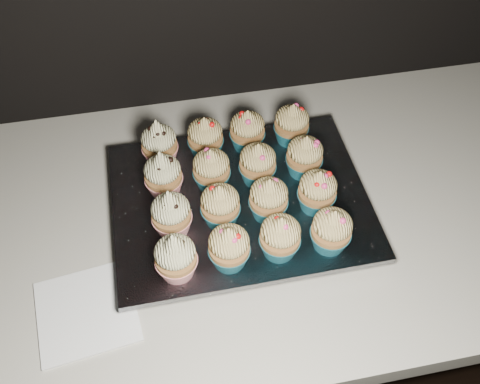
# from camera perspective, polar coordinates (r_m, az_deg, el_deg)

# --- Properties ---
(cabinet) EXTENTS (2.40, 0.60, 0.86)m
(cabinet) POSITION_cam_1_polar(r_m,az_deg,el_deg) (1.33, 1.18, -14.17)
(cabinet) COLOR black
(cabinet) RESTS_ON ground
(worktop) EXTENTS (2.44, 0.64, 0.04)m
(worktop) POSITION_cam_1_polar(r_m,az_deg,el_deg) (0.94, 1.61, -2.35)
(worktop) COLOR beige
(worktop) RESTS_ON cabinet
(napkin) EXTENTS (0.16, 0.16, 0.00)m
(napkin) POSITION_cam_1_polar(r_m,az_deg,el_deg) (0.85, -16.03, -12.13)
(napkin) COLOR white
(napkin) RESTS_ON worktop
(baking_tray) EXTENTS (0.39, 0.30, 0.02)m
(baking_tray) POSITION_cam_1_polar(r_m,az_deg,el_deg) (0.91, 0.00, -1.56)
(baking_tray) COLOR black
(baking_tray) RESTS_ON worktop
(foil_lining) EXTENTS (0.42, 0.33, 0.01)m
(foil_lining) POSITION_cam_1_polar(r_m,az_deg,el_deg) (0.90, 0.00, -0.89)
(foil_lining) COLOR silver
(foil_lining) RESTS_ON baking_tray
(cupcake_0) EXTENTS (0.06, 0.06, 0.10)m
(cupcake_0) POSITION_cam_1_polar(r_m,az_deg,el_deg) (0.78, -6.89, -6.86)
(cupcake_0) COLOR red
(cupcake_0) RESTS_ON foil_lining
(cupcake_1) EXTENTS (0.06, 0.06, 0.08)m
(cupcake_1) POSITION_cam_1_polar(r_m,az_deg,el_deg) (0.79, -1.17, -5.87)
(cupcake_1) COLOR #196678
(cupcake_1) RESTS_ON foil_lining
(cupcake_2) EXTENTS (0.06, 0.06, 0.08)m
(cupcake_2) POSITION_cam_1_polar(r_m,az_deg,el_deg) (0.80, 4.30, -4.76)
(cupcake_2) COLOR #196678
(cupcake_2) RESTS_ON foil_lining
(cupcake_3) EXTENTS (0.06, 0.06, 0.08)m
(cupcake_3) POSITION_cam_1_polar(r_m,az_deg,el_deg) (0.82, 9.73, -4.00)
(cupcake_3) COLOR #196678
(cupcake_3) RESTS_ON foil_lining
(cupcake_4) EXTENTS (0.06, 0.06, 0.10)m
(cupcake_4) POSITION_cam_1_polar(r_m,az_deg,el_deg) (0.83, -7.36, -2.29)
(cupcake_4) COLOR red
(cupcake_4) RESTS_ON foil_lining
(cupcake_5) EXTENTS (0.06, 0.06, 0.08)m
(cupcake_5) POSITION_cam_1_polar(r_m,az_deg,el_deg) (0.84, -2.12, -1.41)
(cupcake_5) COLOR #196678
(cupcake_5) RESTS_ON foil_lining
(cupcake_6) EXTENTS (0.06, 0.06, 0.08)m
(cupcake_6) POSITION_cam_1_polar(r_m,az_deg,el_deg) (0.84, 3.07, -0.71)
(cupcake_6) COLOR #196678
(cupcake_6) RESTS_ON foil_lining
(cupcake_7) EXTENTS (0.06, 0.06, 0.08)m
(cupcake_7) POSITION_cam_1_polar(r_m,az_deg,el_deg) (0.86, 8.25, 0.12)
(cupcake_7) COLOR #196678
(cupcake_7) RESTS_ON foil_lining
(cupcake_8) EXTENTS (0.06, 0.06, 0.10)m
(cupcake_8) POSITION_cam_1_polar(r_m,az_deg,el_deg) (0.88, -8.21, 1.85)
(cupcake_8) COLOR red
(cupcake_8) RESTS_ON foil_lining
(cupcake_9) EXTENTS (0.06, 0.06, 0.08)m
(cupcake_9) POSITION_cam_1_polar(r_m,az_deg,el_deg) (0.88, -3.07, 2.44)
(cupcake_9) COLOR #196678
(cupcake_9) RESTS_ON foil_lining
(cupcake_10) EXTENTS (0.06, 0.06, 0.08)m
(cupcake_10) POSITION_cam_1_polar(r_m,az_deg,el_deg) (0.89, 1.89, 3.06)
(cupcake_10) COLOR #196678
(cupcake_10) RESTS_ON foil_lining
(cupcake_11) EXTENTS (0.06, 0.06, 0.08)m
(cupcake_11) POSITION_cam_1_polar(r_m,az_deg,el_deg) (0.91, 6.90, 3.83)
(cupcake_11) COLOR #196678
(cupcake_11) RESTS_ON foil_lining
(cupcake_12) EXTENTS (0.06, 0.06, 0.10)m
(cupcake_12) POSITION_cam_1_polar(r_m,az_deg,el_deg) (0.93, -8.61, 5.17)
(cupcake_12) COLOR red
(cupcake_12) RESTS_ON foil_lining
(cupcake_13) EXTENTS (0.06, 0.06, 0.08)m
(cupcake_13) POSITION_cam_1_polar(r_m,az_deg,el_deg) (0.94, -3.72, 5.84)
(cupcake_13) COLOR #196678
(cupcake_13) RESTS_ON foil_lining
(cupcake_14) EXTENTS (0.06, 0.06, 0.08)m
(cupcake_14) POSITION_cam_1_polar(r_m,az_deg,el_deg) (0.95, 0.79, 6.59)
(cupcake_14) COLOR #196678
(cupcake_14) RESTS_ON foil_lining
(cupcake_15) EXTENTS (0.06, 0.06, 0.08)m
(cupcake_15) POSITION_cam_1_polar(r_m,az_deg,el_deg) (0.96, 5.53, 7.22)
(cupcake_15) COLOR #196678
(cupcake_15) RESTS_ON foil_lining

